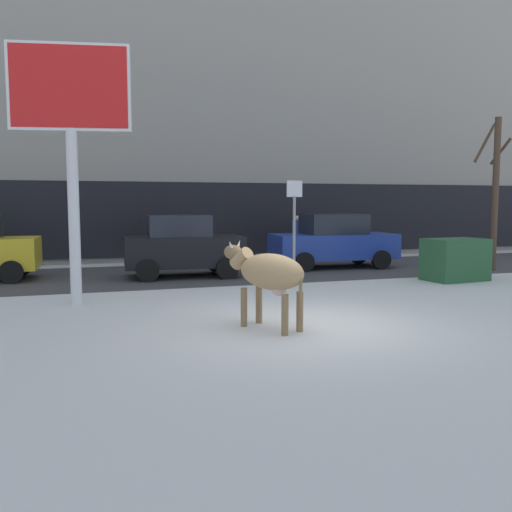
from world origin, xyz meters
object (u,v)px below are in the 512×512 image
Objects in this scene: cow_tan at (268,273)px; dumpster at (455,260)px; bare_tree_left_lot at (496,188)px; street_sign at (294,223)px; pedestrian_by_cars at (160,241)px; pedestrian_near_billboard at (297,238)px; car_blue_sedan at (333,241)px; car_black_hatchback at (183,246)px; billboard at (70,104)px.

cow_tan is 8.16m from dumpster.
street_sign is at bearing -173.70° from bare_tree_left_lot.
pedestrian_by_cars is 1.02× the size of dumpster.
pedestrian_near_billboard is 6.17m from street_sign.
cow_tan is at bearing -149.97° from dumpster.
car_blue_sedan is 4.37m from dumpster.
car_blue_sedan is (5.33, 0.75, -0.02)m from car_black_hatchback.
bare_tree_left_lot is at bearing 30.10° from cow_tan.
car_blue_sedan reaches higher than pedestrian_near_billboard.
car_blue_sedan is at bearing 57.51° from cow_tan.
car_blue_sedan is at bearing 117.12° from dumpster.
billboard is at bearing -170.28° from bare_tree_left_lot.
car_blue_sedan is at bearing -24.38° from pedestrian_by_cars.
bare_tree_left_lot reaches higher than dumpster.
pedestrian_near_billboard is 7.17m from bare_tree_left_lot.
dumpster is (10.33, 0.66, -3.71)m from billboard.
billboard is 1.30× the size of car_blue_sedan.
billboard is 3.21× the size of pedestrian_by_cars.
dumpster is at bearing -40.30° from pedestrian_by_cars.
bare_tree_left_lot is at bearing -44.13° from pedestrian_near_billboard.
cow_tan is 0.34× the size of billboard.
dumpster is 0.60× the size of street_sign.
bare_tree_left_lot is 1.76× the size of street_sign.
car_black_hatchback reaches higher than pedestrian_by_cars.
car_blue_sedan is 0.86× the size of bare_tree_left_lot.
bare_tree_left_lot is (9.74, 5.64, 1.70)m from cow_tan.
dumpster is (7.31, -3.12, -0.33)m from car_black_hatchback.
street_sign is (2.65, -2.37, 0.74)m from car_black_hatchback.
street_sign is (2.39, 4.83, 0.68)m from cow_tan.
cow_tan is 0.38× the size of bare_tree_left_lot.
pedestrian_by_cars is at bearing 68.44° from billboard.
car_blue_sedan is at bearing -83.01° from pedestrian_near_billboard.
pedestrian_by_cars is 9.89m from dumpster.
pedestrian_by_cars is 0.35× the size of bare_tree_left_lot.
cow_tan is 7.20m from car_black_hatchback.
billboard is 8.33m from pedestrian_by_cars.
cow_tan is 1.10× the size of dumpster.
cow_tan is 9.43m from car_blue_sedan.
pedestrian_by_cars is 0.61× the size of street_sign.
car_black_hatchback is at bearing -86.02° from pedestrian_by_cars.
cow_tan is 11.38m from bare_tree_left_lot.
billboard is 6.41m from street_sign.
car_black_hatchback is 5.38m from car_blue_sedan.
street_sign is at bearing -62.96° from pedestrian_by_cars.
billboard reaches higher than car_blue_sedan.
car_black_hatchback is at bearing 51.46° from billboard.
pedestrian_by_cars reaches higher than dumpster.
pedestrian_by_cars is (-5.24, 0.00, 0.00)m from pedestrian_near_billboard.
car_black_hatchback is 2.07× the size of pedestrian_by_cars.
car_blue_sedan is (8.34, 4.54, -3.41)m from billboard.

